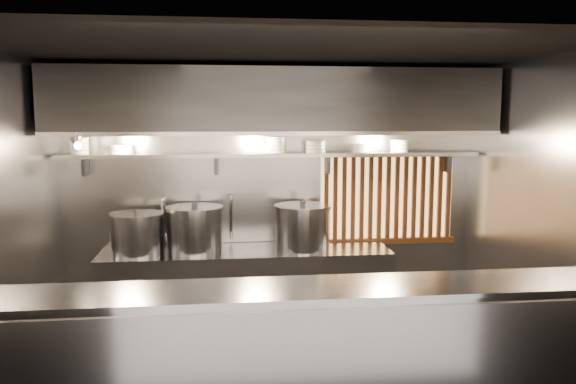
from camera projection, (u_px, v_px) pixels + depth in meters
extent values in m
plane|color=black|center=(287.00, 380.00, 4.89)|extent=(4.50, 4.50, 0.00)
plane|color=black|center=(287.00, 51.00, 4.52)|extent=(4.50, 4.50, 0.00)
plane|color=gray|center=(272.00, 197.00, 6.18)|extent=(4.50, 0.00, 4.50)
plane|color=gray|center=(5.00, 228.00, 4.45)|extent=(0.00, 3.00, 3.00)
plane|color=gray|center=(539.00, 217.00, 4.96)|extent=(0.00, 3.00, 3.00)
cube|color=#A2A2A7|center=(302.00, 368.00, 3.88)|extent=(4.50, 0.50, 1.10)
cube|color=#A2A2A7|center=(302.00, 289.00, 3.81)|extent=(4.50, 0.56, 0.03)
cube|color=#A2A2A7|center=(247.00, 292.00, 5.91)|extent=(3.00, 0.70, 0.90)
cube|color=#A2A2A7|center=(273.00, 155.00, 5.94)|extent=(4.40, 0.34, 0.04)
cube|color=#2D2D30|center=(275.00, 102.00, 5.65)|extent=(4.40, 0.80, 0.65)
cube|color=#A2A2A7|center=(278.00, 134.00, 5.30)|extent=(4.40, 0.03, 0.04)
cube|color=#FFC572|center=(387.00, 197.00, 6.31)|extent=(1.50, 0.02, 0.92)
cube|color=brown|center=(389.00, 154.00, 6.20)|extent=(1.56, 0.06, 0.06)
cube|color=brown|center=(387.00, 241.00, 6.33)|extent=(1.56, 0.06, 0.06)
cube|color=brown|center=(326.00, 199.00, 6.18)|extent=(0.04, 0.04, 0.92)
cube|color=brown|center=(335.00, 199.00, 6.19)|extent=(0.04, 0.04, 0.92)
cube|color=brown|center=(344.00, 199.00, 6.21)|extent=(0.04, 0.04, 0.92)
cube|color=brown|center=(353.00, 199.00, 6.22)|extent=(0.04, 0.04, 0.92)
cube|color=brown|center=(362.00, 198.00, 6.23)|extent=(0.04, 0.04, 0.92)
cube|color=brown|center=(371.00, 198.00, 6.24)|extent=(0.04, 0.04, 0.92)
cube|color=brown|center=(379.00, 198.00, 6.25)|extent=(0.04, 0.04, 0.92)
cube|color=brown|center=(388.00, 198.00, 6.26)|extent=(0.04, 0.04, 0.92)
cube|color=brown|center=(397.00, 198.00, 6.27)|extent=(0.04, 0.04, 0.92)
cube|color=brown|center=(405.00, 198.00, 6.28)|extent=(0.04, 0.04, 0.92)
cube|color=brown|center=(414.00, 198.00, 6.30)|extent=(0.04, 0.04, 0.92)
cube|color=brown|center=(423.00, 197.00, 6.31)|extent=(0.04, 0.04, 0.92)
cube|color=brown|center=(431.00, 197.00, 6.32)|extent=(0.04, 0.04, 0.92)
cube|color=brown|center=(440.00, 197.00, 6.33)|extent=(0.04, 0.04, 0.92)
cube|color=brown|center=(448.00, 197.00, 6.34)|extent=(0.04, 0.04, 0.92)
cylinder|color=silver|center=(166.00, 219.00, 6.03)|extent=(0.03, 0.03, 0.48)
sphere|color=silver|center=(165.00, 197.00, 6.00)|extent=(0.04, 0.04, 0.04)
cylinder|color=silver|center=(164.00, 199.00, 5.87)|extent=(0.03, 0.26, 0.03)
sphere|color=silver|center=(162.00, 200.00, 5.74)|extent=(0.04, 0.04, 0.04)
cylinder|color=silver|center=(163.00, 207.00, 5.75)|extent=(0.03, 0.03, 0.14)
cylinder|color=silver|center=(231.00, 218.00, 6.11)|extent=(0.03, 0.03, 0.48)
sphere|color=silver|center=(231.00, 196.00, 6.08)|extent=(0.04, 0.04, 0.04)
cylinder|color=silver|center=(231.00, 197.00, 5.95)|extent=(0.03, 0.26, 0.03)
sphere|color=silver|center=(231.00, 199.00, 5.82)|extent=(0.04, 0.04, 0.04)
cylinder|color=silver|center=(231.00, 206.00, 5.83)|extent=(0.03, 0.03, 0.14)
cone|color=#A2A2A7|center=(75.00, 139.00, 5.24)|extent=(0.25, 0.27, 0.20)
sphere|color=#FFE0B2|center=(78.00, 146.00, 5.23)|extent=(0.07, 0.07, 0.07)
cylinder|color=#2D2D30|center=(77.00, 130.00, 5.33)|extent=(0.02, 0.22, 0.02)
cylinder|color=#2D2D30|center=(264.00, 140.00, 5.79)|extent=(0.01, 0.01, 0.12)
sphere|color=#FFE0B2|center=(264.00, 148.00, 5.80)|extent=(0.09, 0.09, 0.09)
cylinder|color=#A2A2A7|center=(195.00, 230.00, 5.79)|extent=(0.71, 0.71, 0.43)
cylinder|color=#A2A2A7|center=(195.00, 208.00, 5.76)|extent=(0.75, 0.75, 0.03)
cylinder|color=#2D2D30|center=(194.00, 205.00, 5.75)|extent=(0.06, 0.06, 0.04)
cylinder|color=#A2A2A7|center=(137.00, 235.00, 5.68)|extent=(0.62, 0.62, 0.39)
cylinder|color=#A2A2A7|center=(137.00, 215.00, 5.65)|extent=(0.66, 0.66, 0.03)
cylinder|color=#2D2D30|center=(137.00, 211.00, 5.64)|extent=(0.06, 0.06, 0.04)
cylinder|color=#A2A2A7|center=(303.00, 228.00, 5.87)|extent=(0.71, 0.71, 0.44)
cylinder|color=#A2A2A7|center=(303.00, 206.00, 5.84)|extent=(0.75, 0.75, 0.03)
cylinder|color=#2D2D30|center=(303.00, 203.00, 5.83)|extent=(0.06, 0.06, 0.04)
cylinder|color=white|center=(79.00, 152.00, 5.71)|extent=(0.19, 0.19, 0.03)
cylinder|color=white|center=(79.00, 149.00, 5.71)|extent=(0.19, 0.19, 0.03)
cylinder|color=white|center=(79.00, 145.00, 5.70)|extent=(0.19, 0.19, 0.03)
cylinder|color=white|center=(79.00, 141.00, 5.70)|extent=(0.19, 0.19, 0.03)
cylinder|color=white|center=(79.00, 138.00, 5.70)|extent=(0.20, 0.20, 0.01)
cylinder|color=white|center=(122.00, 152.00, 5.76)|extent=(0.23, 0.23, 0.03)
cylinder|color=white|center=(122.00, 148.00, 5.76)|extent=(0.23, 0.23, 0.03)
cylinder|color=white|center=(122.00, 146.00, 5.75)|extent=(0.25, 0.25, 0.01)
cylinder|color=white|center=(276.00, 151.00, 5.94)|extent=(0.21, 0.21, 0.03)
cylinder|color=white|center=(276.00, 147.00, 5.94)|extent=(0.21, 0.21, 0.03)
cylinder|color=white|center=(276.00, 144.00, 5.93)|extent=(0.21, 0.21, 0.03)
cylinder|color=white|center=(276.00, 140.00, 5.93)|extent=(0.21, 0.21, 0.03)
cylinder|color=white|center=(276.00, 138.00, 5.92)|extent=(0.22, 0.22, 0.01)
cylinder|color=white|center=(316.00, 151.00, 5.99)|extent=(0.21, 0.21, 0.03)
cylinder|color=white|center=(316.00, 147.00, 5.98)|extent=(0.21, 0.21, 0.03)
cylinder|color=white|center=(316.00, 144.00, 5.98)|extent=(0.21, 0.21, 0.03)
cylinder|color=white|center=(316.00, 141.00, 5.97)|extent=(0.23, 0.23, 0.01)
cylinder|color=white|center=(360.00, 150.00, 6.04)|extent=(0.18, 0.18, 0.03)
cylinder|color=white|center=(360.00, 147.00, 6.04)|extent=(0.18, 0.18, 0.03)
cylinder|color=white|center=(360.00, 144.00, 6.03)|extent=(0.20, 0.20, 0.01)
cylinder|color=white|center=(399.00, 150.00, 6.09)|extent=(0.19, 0.19, 0.03)
cylinder|color=white|center=(399.00, 147.00, 6.09)|extent=(0.19, 0.19, 0.03)
cylinder|color=white|center=(399.00, 143.00, 6.08)|extent=(0.19, 0.19, 0.03)
cylinder|color=white|center=(400.00, 141.00, 6.08)|extent=(0.21, 0.21, 0.01)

